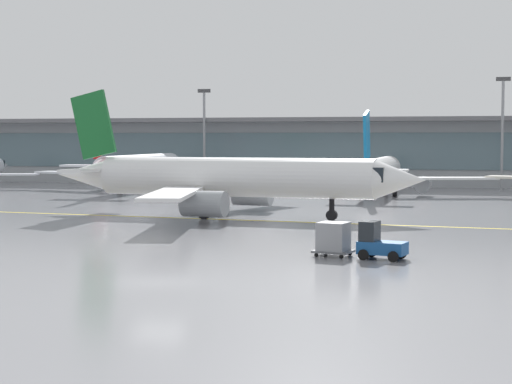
% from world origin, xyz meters
% --- Properties ---
extents(ground_plane, '(400.00, 400.00, 0.00)m').
position_xyz_m(ground_plane, '(0.00, 0.00, 0.00)').
color(ground_plane, gray).
extents(taxiway_centreline_stripe, '(109.57, 10.44, 0.01)m').
position_xyz_m(taxiway_centreline_stripe, '(-4.80, 29.65, 0.00)').
color(taxiway_centreline_stripe, yellow).
rests_on(taxiway_centreline_stripe, ground_plane).
extents(terminal_concourse, '(184.47, 11.00, 9.60)m').
position_xyz_m(terminal_concourse, '(0.00, 83.77, 4.92)').
color(terminal_concourse, '#9EA3A8').
rests_on(terminal_concourse, ground_plane).
extents(gate_airplane_1, '(28.36, 30.42, 10.10)m').
position_xyz_m(gate_airplane_1, '(-25.91, 62.94, 3.03)').
color(gate_airplane_1, silver).
rests_on(gate_airplane_1, ground_plane).
extents(gate_airplane_2, '(27.06, 29.05, 9.64)m').
position_xyz_m(gate_airplane_2, '(4.46, 61.74, 2.89)').
color(gate_airplane_2, white).
rests_on(gate_airplane_2, ground_plane).
extents(taxiing_regional_jet, '(33.31, 30.84, 11.03)m').
position_xyz_m(taxiing_regional_jet, '(-5.23, 31.69, 3.31)').
color(taxiing_regional_jet, white).
rests_on(taxiing_regional_jet, ground_plane).
extents(baggage_tug, '(2.85, 2.09, 2.10)m').
position_xyz_m(baggage_tug, '(9.31, 9.79, 0.89)').
color(baggage_tug, '#194C8C').
rests_on(baggage_tug, ground_plane).
extents(cargo_dolly_lead, '(2.40, 2.03, 1.94)m').
position_xyz_m(cargo_dolly_lead, '(6.70, 10.39, 1.05)').
color(cargo_dolly_lead, '#595B60').
rests_on(cargo_dolly_lead, ground_plane).
extents(apron_light_mast_1, '(1.80, 0.36, 13.60)m').
position_xyz_m(apron_light_mast_1, '(-21.52, 76.63, 7.49)').
color(apron_light_mast_1, gray).
rests_on(apron_light_mast_1, ground_plane).
extents(apron_light_mast_2, '(1.80, 0.36, 14.46)m').
position_xyz_m(apron_light_mast_2, '(18.78, 74.74, 7.92)').
color(apron_light_mast_2, gray).
rests_on(apron_light_mast_2, ground_plane).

